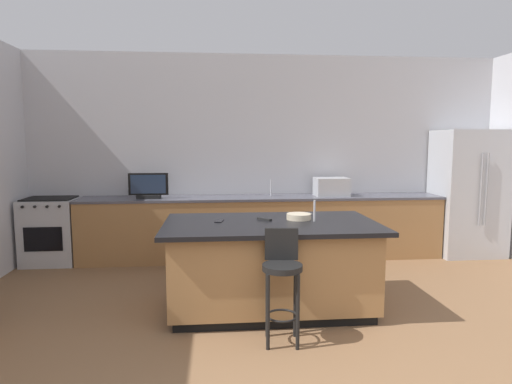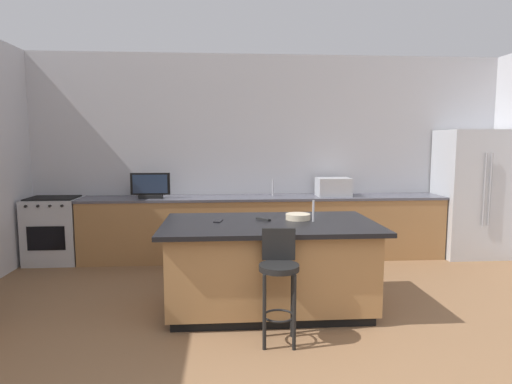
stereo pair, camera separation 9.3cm
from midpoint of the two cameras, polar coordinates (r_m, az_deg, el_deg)
name	(u,v)px [view 2 (the right image)]	position (r m, az deg, el deg)	size (l,w,h in m)	color
wall_back	(270,156)	(6.66, 2.23, 4.81)	(7.56, 0.12, 3.00)	#BCBCC1
counter_back	(264,227)	(6.39, 1.52, -4.68)	(5.26, 0.62, 0.91)	#9E7042
kitchen_island	(269,265)	(4.48, 2.38, -9.55)	(2.14, 1.24, 0.90)	black
refrigerator	(472,193)	(7.26, 26.82, -0.17)	(0.95, 0.76, 1.88)	#B7BABF
range_oven	(54,230)	(6.78, -24.62, -4.56)	(0.71, 0.63, 0.93)	#B7BABF
microwave	(333,187)	(6.48, 10.54, 0.65)	(0.48, 0.36, 0.27)	#B7BABF
tv_monitor	(150,187)	(6.29, -13.30, 0.69)	(0.55, 0.16, 0.36)	black
sink_faucet_back	(273,188)	(6.41, 2.64, 0.57)	(0.02, 0.02, 0.24)	#B2B2B7
sink_faucet_island	(313,211)	(4.43, 8.16, -2.47)	(0.02, 0.02, 0.22)	#B2B2B7
bar_stool_center	(279,276)	(3.75, 3.75, -10.94)	(0.34, 0.35, 0.97)	black
fruit_bowl	(298,217)	(4.54, 6.13, -3.24)	(0.26, 0.26, 0.06)	beige
cell_phone	(218,221)	(4.44, -4.39, -3.80)	(0.07, 0.15, 0.01)	black
tv_remote	(263,219)	(4.49, 1.57, -3.58)	(0.04, 0.17, 0.02)	black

